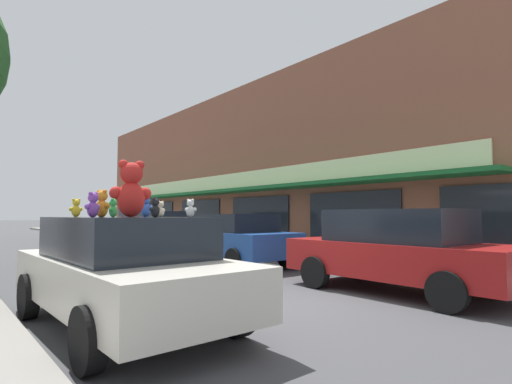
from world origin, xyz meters
TOP-DOWN VIEW (x-y plane):
  - ground_plane at (0.00, 0.00)m, footprint 260.00×260.00m
  - sidewalk_far at (5.16, 0.00)m, footprint 2.60×90.00m
  - storefront_row at (12.51, 10.51)m, footprint 13.38×30.10m
  - plush_art_car at (-2.66, 0.07)m, footprint 2.16×4.57m
  - teddy_bear_giant at (-2.52, 0.21)m, footprint 0.65×0.42m
  - teddy_bear_orange at (-3.12, -0.32)m, footprint 0.20×0.28m
  - teddy_bear_cream at (-2.15, -0.00)m, footprint 0.19×0.13m
  - teddy_bear_teal at (-2.73, 0.91)m, footprint 0.16×0.18m
  - teddy_bear_yellow at (-3.06, 1.10)m, footprint 0.22×0.14m
  - teddy_bear_blue at (-1.95, 0.97)m, footprint 0.22×0.28m
  - teddy_bear_green at (-3.10, -0.65)m, footprint 0.15×0.17m
  - teddy_bear_white at (-2.10, -0.83)m, footprint 0.14×0.19m
  - teddy_bear_purple at (-3.29, -0.49)m, footprint 0.24×0.19m
  - teddy_bear_black at (-2.62, -0.82)m, footprint 0.19×0.15m
  - parked_car_far_left at (2.65, -1.04)m, footprint 2.03×4.66m
  - parked_car_far_center at (2.65, 4.64)m, footprint 2.16×4.31m
  - parked_car_far_right at (2.65, 10.30)m, footprint 2.23×4.76m

SIDE VIEW (x-z plane):
  - ground_plane at x=0.00m, z-range 0.00..0.00m
  - sidewalk_far at x=5.16m, z-range 0.00..0.17m
  - plush_art_car at x=-2.66m, z-range 0.05..1.62m
  - parked_car_far_center at x=2.65m, z-range 0.05..1.68m
  - parked_car_far_left at x=2.65m, z-range 0.04..1.75m
  - parked_car_far_right at x=2.65m, z-range 0.06..1.81m
  - teddy_bear_green at x=-3.10m, z-range 1.57..1.80m
  - teddy_bear_cream at x=-2.15m, z-range 1.56..1.81m
  - teddy_bear_teal at x=-2.73m, z-range 1.56..1.81m
  - teddy_bear_white at x=-2.10m, z-range 1.56..1.82m
  - teddy_bear_black at x=-2.62m, z-range 1.56..1.82m
  - teddy_bear_yellow at x=-3.06m, z-range 1.56..1.86m
  - teddy_bear_purple at x=-3.29m, z-range 1.56..1.88m
  - teddy_bear_orange at x=-3.12m, z-range 1.56..1.93m
  - teddy_bear_blue at x=-1.95m, z-range 1.56..1.94m
  - teddy_bear_giant at x=-2.52m, z-range 1.55..2.41m
  - storefront_row at x=12.51m, z-range 0.00..7.76m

